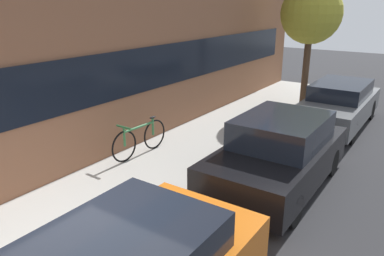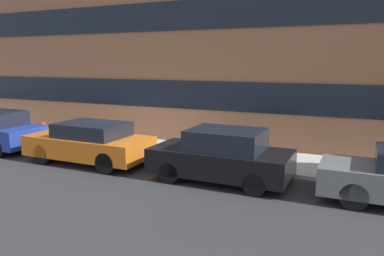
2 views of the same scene
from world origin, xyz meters
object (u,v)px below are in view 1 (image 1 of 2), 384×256
at_px(parked_car_black, 278,153).
at_px(bicycle, 140,138).
at_px(parked_car_grey, 338,104).
at_px(street_tree, 311,14).

bearing_deg(parked_car_black, bicycle, -80.13).
distance_m(parked_car_grey, street_tree, 3.35).
distance_m(bicycle, street_tree, 7.54).
xyz_separation_m(parked_car_black, bicycle, (-0.56, 3.23, -0.18)).
relative_size(parked_car_black, street_tree, 0.93).
xyz_separation_m(parked_car_black, parked_car_grey, (4.77, -0.00, -0.04)).
height_order(parked_car_black, street_tree, street_tree).
xyz_separation_m(parked_car_black, street_tree, (6.29, 1.56, 2.50)).
xyz_separation_m(parked_car_grey, street_tree, (1.52, 1.56, 2.54)).
bearing_deg(street_tree, parked_car_grey, -134.14).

